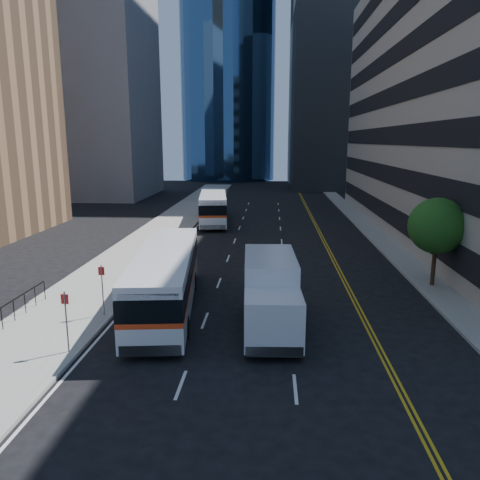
{
  "coord_description": "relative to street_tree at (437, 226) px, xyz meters",
  "views": [
    {
      "loc": [
        -0.41,
        -18.8,
        8.41
      ],
      "look_at": [
        -2.18,
        7.35,
        2.8
      ],
      "focal_mm": 35.0,
      "sensor_mm": 36.0,
      "label": 1
    }
  ],
  "objects": [
    {
      "name": "office_tower_north",
      "position": [
        9.0,
        64.0,
        26.36
      ],
      "size": [
        30.0,
        28.0,
        60.0
      ],
      "primitive_type": "cube",
      "color": "gray",
      "rests_on": "ground"
    },
    {
      "name": "bus_rear",
      "position": [
        -15.45,
        21.14,
        -1.97
      ],
      "size": [
        3.95,
        12.1,
        3.06
      ],
      "rotation": [
        0.0,
        0.0,
        0.12
      ],
      "color": "silver",
      "rests_on": "ground"
    },
    {
      "name": "box_truck",
      "position": [
        -9.39,
        -6.81,
        -1.93
      ],
      "size": [
        2.64,
        6.86,
        3.23
      ],
      "rotation": [
        0.0,
        0.0,
        0.05
      ],
      "color": "silver",
      "rests_on": "ground"
    },
    {
      "name": "bus_front",
      "position": [
        -14.62,
        -4.65,
        -1.96
      ],
      "size": [
        3.94,
        12.15,
        3.08
      ],
      "rotation": [
        0.0,
        0.0,
        0.11
      ],
      "color": "silver",
      "rests_on": "ground"
    },
    {
      "name": "street_tree",
      "position": [
        0.0,
        0.0,
        0.0
      ],
      "size": [
        3.2,
        3.2,
        5.1
      ],
      "color": "#332114",
      "rests_on": "sidewalk_east"
    },
    {
      "name": "ground",
      "position": [
        -9.0,
        -8.0,
        -3.64
      ],
      "size": [
        160.0,
        160.0,
        0.0
      ],
      "primitive_type": "plane",
      "color": "black",
      "rests_on": "ground"
    },
    {
      "name": "midrise_west",
      "position": [
        -37.0,
        44.0,
        13.86
      ],
      "size": [
        18.0,
        18.0,
        35.0
      ],
      "primitive_type": "cube",
      "color": "gray",
      "rests_on": "ground"
    },
    {
      "name": "sidewalk_west",
      "position": [
        -19.5,
        17.0,
        -3.57
      ],
      "size": [
        5.0,
        90.0,
        0.15
      ],
      "primitive_type": "cube",
      "color": "gray",
      "rests_on": "ground"
    },
    {
      "name": "sidewalk_east",
      "position": [
        -0.0,
        17.0,
        -3.57
      ],
      "size": [
        2.0,
        90.0,
        0.15
      ],
      "primitive_type": "cube",
      "color": "gray",
      "rests_on": "ground"
    }
  ]
}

